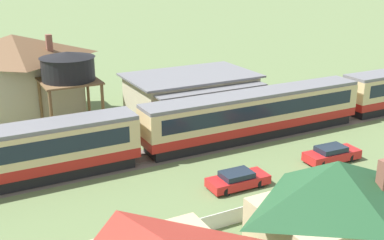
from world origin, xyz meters
TOP-DOWN VIEW (x-y plane):
  - ground_plane at (0.00, 0.00)m, footprint 600.00×600.00m
  - passenger_train at (-11.10, -0.94)m, footprint 68.11×3.15m
  - railway_track at (-13.87, -0.94)m, footprint 124.01×3.60m
  - station_building at (-13.29, 8.10)m, footprint 13.30×9.62m
  - station_house_brown_roof at (-29.66, 14.23)m, footprint 12.06×9.75m
  - water_tower at (-26.16, 7.13)m, footprint 5.05×5.05m
  - cottage_dark_green_roof at (-17.68, -17.55)m, footprint 9.02×6.27m
  - parked_car_red at (-9.14, -8.58)m, footprint 4.79×2.03m
  - parked_car_red_2 at (-18.45, -8.93)m, footprint 4.56×1.95m

SIDE VIEW (x-z plane):
  - ground_plane at x=0.00m, z-range 0.00..0.00m
  - railway_track at x=-13.87m, z-range -0.01..0.03m
  - parked_car_red_2 at x=-18.45m, z-range -0.02..1.20m
  - parked_car_red at x=-9.14m, z-range -0.02..1.29m
  - station_building at x=-13.29m, z-range 0.03..4.27m
  - passenger_train at x=-11.10m, z-range 0.23..4.52m
  - cottage_dark_green_roof at x=-17.68m, z-range 0.10..5.31m
  - station_house_brown_roof at x=-29.66m, z-range 0.14..8.88m
  - water_tower at x=-26.16m, z-range 2.50..10.42m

